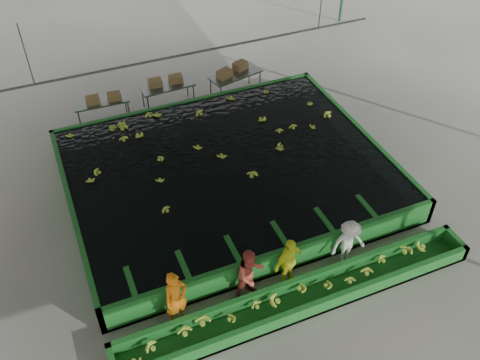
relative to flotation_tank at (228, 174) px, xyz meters
name	(u,v)px	position (x,y,z in m)	size (l,w,h in m)	color
ground	(246,214)	(0.00, -1.50, -0.45)	(80.00, 80.00, 0.00)	gray
shed_roof	(248,71)	(0.00, -1.50, 4.55)	(20.00, 22.00, 0.04)	gray
shed_posts	(247,151)	(0.00, -1.50, 2.05)	(20.00, 22.00, 5.00)	#24633E
flotation_tank	(228,174)	(0.00, 0.00, 0.00)	(10.00, 8.00, 0.90)	#1A6320
tank_water	(228,164)	(0.00, 0.00, 0.40)	(9.70, 7.70, 0.00)	black
sorting_trough	(301,298)	(0.00, -5.10, -0.20)	(10.00, 1.00, 0.50)	#1A6320
cableway_rail	(188,54)	(0.00, 3.50, 2.55)	(0.08, 0.08, 14.00)	#59605B
rail_hanger_left	(26,55)	(-5.00, 3.50, 3.55)	(0.04, 0.04, 2.00)	#59605B
rail_hanger_right	(321,1)	(5.00, 3.50, 3.55)	(0.04, 0.04, 2.00)	#59605B
worker_a	(176,299)	(-3.09, -4.30, 0.42)	(0.64, 0.42, 1.74)	orange
worker_b	(250,274)	(-1.11, -4.30, 0.39)	(0.82, 0.63, 1.68)	#B44335
worker_c	(288,262)	(-0.01, -4.30, 0.36)	(0.95, 0.40, 1.63)	yellow
worker_d	(348,243)	(1.83, -4.30, 0.31)	(0.99, 0.57, 1.53)	silver
packing_table_left	(103,111)	(-2.96, 5.14, 0.01)	(2.00, 0.80, 0.91)	#59605B
packing_table_mid	(168,95)	(-0.41, 5.20, 0.01)	(2.04, 0.81, 0.93)	#59605B
packing_table_right	(235,84)	(2.30, 4.92, 0.03)	(2.10, 0.84, 0.95)	#59605B
box_stack_left	(104,101)	(-2.87, 5.04, 0.46)	(1.27, 0.35, 0.27)	brown
box_stack_mid	(166,84)	(-0.43, 5.30, 0.48)	(1.31, 0.36, 0.28)	brown
box_stack_right	(233,73)	(2.21, 5.01, 0.51)	(1.42, 0.39, 0.31)	brown
floating_bananas	(219,150)	(0.00, 0.80, 0.40)	(9.03, 6.16, 0.12)	#A6C736
trough_bananas	(302,295)	(0.00, -5.10, -0.05)	(9.14, 0.61, 0.12)	#A6C736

